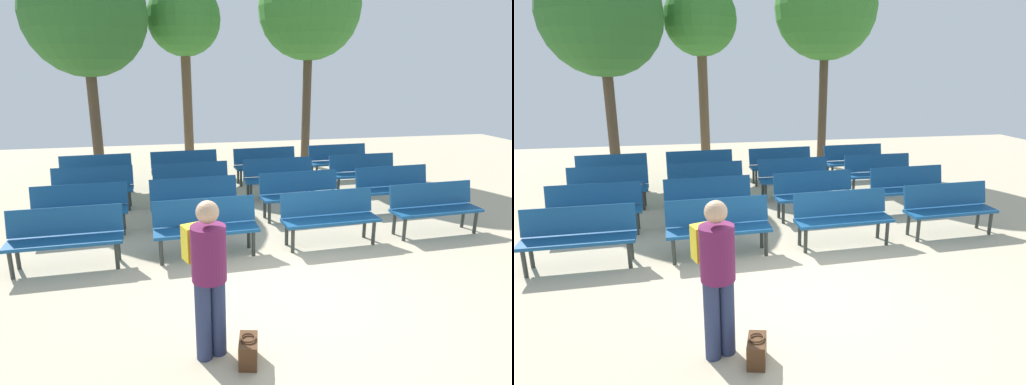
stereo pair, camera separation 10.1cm
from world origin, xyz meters
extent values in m
plane|color=#BCAD8E|center=(0.00, 0.00, 0.00)|extent=(24.00, 24.00, 0.00)
cube|color=navy|center=(-3.10, 1.40, 0.43)|extent=(1.61, 0.49, 0.05)
cube|color=navy|center=(-3.11, 1.60, 0.68)|extent=(1.60, 0.17, 0.40)
cylinder|color=#2D332D|center=(-3.80, 1.22, 0.20)|extent=(0.06, 0.06, 0.40)
cylinder|color=#2D332D|center=(-2.40, 1.26, 0.20)|extent=(0.06, 0.06, 0.40)
cylinder|color=#2D332D|center=(-3.81, 1.54, 0.20)|extent=(0.06, 0.06, 0.40)
cylinder|color=#2D332D|center=(-2.41, 1.58, 0.20)|extent=(0.06, 0.06, 0.40)
cube|color=navy|center=(-1.07, 1.45, 0.43)|extent=(1.62, 0.51, 0.05)
cube|color=navy|center=(-1.08, 1.65, 0.68)|extent=(1.60, 0.19, 0.40)
cylinder|color=#2D332D|center=(-1.77, 1.26, 0.20)|extent=(0.06, 0.06, 0.40)
cylinder|color=#2D332D|center=(-0.37, 1.32, 0.20)|extent=(0.06, 0.06, 0.40)
cylinder|color=#2D332D|center=(-1.78, 1.58, 0.20)|extent=(0.06, 0.06, 0.40)
cylinder|color=#2D332D|center=(-0.38, 1.64, 0.20)|extent=(0.06, 0.06, 0.40)
cube|color=navy|center=(0.95, 1.50, 0.43)|extent=(1.62, 0.51, 0.05)
cube|color=navy|center=(0.95, 1.70, 0.68)|extent=(1.60, 0.19, 0.40)
cylinder|color=#2D332D|center=(0.26, 1.31, 0.20)|extent=(0.06, 0.06, 0.40)
cylinder|color=#2D332D|center=(1.66, 1.37, 0.20)|extent=(0.06, 0.06, 0.40)
cylinder|color=#2D332D|center=(0.25, 1.63, 0.20)|extent=(0.06, 0.06, 0.40)
cylinder|color=#2D332D|center=(1.65, 1.69, 0.20)|extent=(0.06, 0.06, 0.40)
cube|color=navy|center=(2.93, 1.60, 0.43)|extent=(1.62, 0.51, 0.05)
cube|color=navy|center=(2.93, 1.80, 0.68)|extent=(1.60, 0.19, 0.40)
cylinder|color=#2D332D|center=(2.24, 1.41, 0.20)|extent=(0.06, 0.06, 0.40)
cylinder|color=#2D332D|center=(3.64, 1.47, 0.20)|extent=(0.06, 0.06, 0.40)
cylinder|color=#2D332D|center=(2.23, 1.73, 0.20)|extent=(0.06, 0.06, 0.40)
cylinder|color=#2D332D|center=(3.63, 1.79, 0.20)|extent=(0.06, 0.06, 0.40)
cube|color=navy|center=(-3.13, 2.74, 0.43)|extent=(1.62, 0.52, 0.05)
cube|color=navy|center=(-3.14, 2.94, 0.68)|extent=(1.60, 0.20, 0.40)
cylinder|color=#2D332D|center=(-3.82, 2.54, 0.20)|extent=(0.06, 0.06, 0.40)
cylinder|color=#2D332D|center=(-2.42, 2.61, 0.20)|extent=(0.06, 0.06, 0.40)
cylinder|color=#2D332D|center=(-3.84, 2.86, 0.20)|extent=(0.06, 0.06, 0.40)
cylinder|color=#2D332D|center=(-2.44, 2.93, 0.20)|extent=(0.06, 0.06, 0.40)
cube|color=navy|center=(-1.15, 2.83, 0.43)|extent=(1.62, 0.51, 0.05)
cube|color=navy|center=(-1.16, 3.03, 0.68)|extent=(1.60, 0.20, 0.40)
cylinder|color=#2D332D|center=(-1.84, 2.64, 0.20)|extent=(0.06, 0.06, 0.40)
cylinder|color=#2D332D|center=(-0.44, 2.70, 0.20)|extent=(0.06, 0.06, 0.40)
cylinder|color=#2D332D|center=(-1.86, 2.96, 0.20)|extent=(0.06, 0.06, 0.40)
cylinder|color=#2D332D|center=(-0.46, 3.02, 0.20)|extent=(0.06, 0.06, 0.40)
cube|color=navy|center=(0.90, 2.90, 0.43)|extent=(1.62, 0.53, 0.05)
cube|color=navy|center=(0.89, 3.10, 0.68)|extent=(1.60, 0.21, 0.40)
cylinder|color=#2D332D|center=(0.21, 2.70, 0.20)|extent=(0.06, 0.06, 0.40)
cylinder|color=#2D332D|center=(1.61, 2.78, 0.20)|extent=(0.06, 0.06, 0.40)
cylinder|color=#2D332D|center=(0.19, 3.02, 0.20)|extent=(0.06, 0.06, 0.40)
cylinder|color=#2D332D|center=(1.59, 3.10, 0.20)|extent=(0.06, 0.06, 0.40)
cube|color=navy|center=(2.91, 2.97, 0.43)|extent=(1.62, 0.51, 0.05)
cube|color=navy|center=(2.90, 3.17, 0.68)|extent=(1.60, 0.20, 0.40)
cylinder|color=#2D332D|center=(2.22, 2.78, 0.20)|extent=(0.06, 0.06, 0.40)
cylinder|color=#2D332D|center=(3.62, 2.85, 0.20)|extent=(0.06, 0.06, 0.40)
cylinder|color=#2D332D|center=(2.20, 3.10, 0.20)|extent=(0.06, 0.06, 0.40)
cylinder|color=#2D332D|center=(3.60, 3.17, 0.20)|extent=(0.06, 0.06, 0.40)
cube|color=navy|center=(-3.13, 4.16, 0.43)|extent=(1.61, 0.47, 0.05)
cube|color=navy|center=(-3.13, 4.36, 0.68)|extent=(1.60, 0.15, 0.40)
cylinder|color=#2D332D|center=(-3.83, 3.98, 0.20)|extent=(0.06, 0.06, 0.40)
cylinder|color=#2D332D|center=(-2.43, 4.01, 0.20)|extent=(0.06, 0.06, 0.40)
cylinder|color=#2D332D|center=(-3.83, 4.30, 0.20)|extent=(0.06, 0.06, 0.40)
cylinder|color=#2D332D|center=(-2.43, 4.33, 0.20)|extent=(0.06, 0.06, 0.40)
cube|color=navy|center=(-1.13, 4.17, 0.43)|extent=(1.62, 0.50, 0.05)
cube|color=navy|center=(-1.14, 4.37, 0.68)|extent=(1.60, 0.18, 0.40)
cylinder|color=#2D332D|center=(-1.83, 3.99, 0.20)|extent=(0.06, 0.06, 0.40)
cylinder|color=#2D332D|center=(-0.43, 4.04, 0.20)|extent=(0.06, 0.06, 0.40)
cylinder|color=#2D332D|center=(-1.84, 4.31, 0.20)|extent=(0.06, 0.06, 0.40)
cylinder|color=#2D332D|center=(-0.44, 4.36, 0.20)|extent=(0.06, 0.06, 0.40)
cube|color=navy|center=(0.82, 4.27, 0.43)|extent=(1.61, 0.48, 0.05)
cube|color=navy|center=(0.81, 4.47, 0.68)|extent=(1.60, 0.17, 0.40)
cylinder|color=#2D332D|center=(0.12, 4.09, 0.20)|extent=(0.06, 0.06, 0.40)
cylinder|color=#2D332D|center=(1.52, 4.13, 0.20)|extent=(0.06, 0.06, 0.40)
cylinder|color=#2D332D|center=(0.12, 4.41, 0.20)|extent=(0.06, 0.06, 0.40)
cylinder|color=#2D332D|center=(1.52, 4.45, 0.20)|extent=(0.06, 0.06, 0.40)
cube|color=navy|center=(2.86, 4.33, 0.43)|extent=(1.60, 0.45, 0.05)
cube|color=navy|center=(2.86, 4.53, 0.68)|extent=(1.60, 0.13, 0.40)
cylinder|color=#2D332D|center=(2.16, 4.16, 0.20)|extent=(0.06, 0.06, 0.40)
cylinder|color=#2D332D|center=(3.56, 4.17, 0.20)|extent=(0.06, 0.06, 0.40)
cylinder|color=#2D332D|center=(2.16, 4.48, 0.20)|extent=(0.06, 0.06, 0.40)
cylinder|color=#2D332D|center=(3.56, 4.49, 0.20)|extent=(0.06, 0.06, 0.40)
cube|color=navy|center=(-3.24, 5.47, 0.43)|extent=(1.62, 0.52, 0.05)
cube|color=navy|center=(-3.25, 5.67, 0.68)|extent=(1.60, 0.20, 0.40)
cylinder|color=#2D332D|center=(-3.93, 5.27, 0.20)|extent=(0.06, 0.06, 0.40)
cylinder|color=#2D332D|center=(-2.54, 5.34, 0.20)|extent=(0.06, 0.06, 0.40)
cylinder|color=#2D332D|center=(-3.95, 5.59, 0.20)|extent=(0.06, 0.06, 0.40)
cylinder|color=#2D332D|center=(-2.55, 5.66, 0.20)|extent=(0.06, 0.06, 0.40)
cube|color=navy|center=(-1.20, 5.59, 0.43)|extent=(1.62, 0.51, 0.05)
cube|color=navy|center=(-1.21, 5.79, 0.68)|extent=(1.60, 0.20, 0.40)
cylinder|color=#2D332D|center=(-1.90, 5.39, 0.20)|extent=(0.06, 0.06, 0.40)
cylinder|color=#2D332D|center=(-0.50, 5.46, 0.20)|extent=(0.06, 0.06, 0.40)
cylinder|color=#2D332D|center=(-1.91, 5.71, 0.20)|extent=(0.06, 0.06, 0.40)
cylinder|color=#2D332D|center=(-0.51, 5.78, 0.20)|extent=(0.06, 0.06, 0.40)
cube|color=navy|center=(0.82, 5.61, 0.43)|extent=(1.62, 0.54, 0.05)
cube|color=navy|center=(0.80, 5.81, 0.68)|extent=(1.60, 0.22, 0.40)
cylinder|color=#2D332D|center=(0.13, 5.40, 0.20)|extent=(0.06, 0.06, 0.40)
cylinder|color=#2D332D|center=(1.53, 5.49, 0.20)|extent=(0.06, 0.06, 0.40)
cylinder|color=#2D332D|center=(0.11, 5.72, 0.20)|extent=(0.06, 0.06, 0.40)
cylinder|color=#2D332D|center=(1.51, 5.81, 0.20)|extent=(0.06, 0.06, 0.40)
cube|color=navy|center=(2.80, 5.69, 0.43)|extent=(1.62, 0.51, 0.05)
cube|color=navy|center=(2.79, 5.89, 0.68)|extent=(1.60, 0.19, 0.40)
cylinder|color=#2D332D|center=(2.11, 5.50, 0.20)|extent=(0.06, 0.06, 0.40)
cylinder|color=#2D332D|center=(3.50, 5.56, 0.20)|extent=(0.06, 0.06, 0.40)
cylinder|color=#2D332D|center=(2.09, 5.82, 0.20)|extent=(0.06, 0.06, 0.40)
cylinder|color=#2D332D|center=(3.49, 5.88, 0.20)|extent=(0.06, 0.06, 0.40)
cylinder|color=#4C3A28|center=(2.44, 7.56, 1.78)|extent=(0.25, 0.25, 3.57)
sphere|color=#387A2D|center=(2.44, 7.56, 4.42)|extent=(2.84, 2.84, 2.84)
cylinder|color=#4C3A28|center=(-3.38, 7.08, 1.59)|extent=(0.26, 0.26, 3.17)
sphere|color=#2D6628|center=(-3.38, 7.08, 4.07)|extent=(2.98, 2.98, 2.98)
cylinder|color=brown|center=(-0.96, 8.22, 1.76)|extent=(0.28, 0.28, 3.52)
sphere|color=#387A2D|center=(-0.96, 8.22, 4.13)|extent=(2.04, 2.04, 2.04)
cylinder|color=navy|center=(-1.19, -0.98, 0.42)|extent=(0.16, 0.16, 0.85)
cylinder|color=navy|center=(-1.34, -1.03, 0.42)|extent=(0.16, 0.16, 0.85)
cylinder|color=#601947|center=(-1.26, -1.00, 1.12)|extent=(0.44, 0.44, 0.55)
sphere|color=tan|center=(-1.26, -1.00, 1.54)|extent=(0.22, 0.22, 0.22)
cube|color=yellow|center=(-1.35, -0.76, 1.15)|extent=(0.32, 0.26, 0.36)
cube|color=#4C2D19|center=(-0.92, -1.19, 0.13)|extent=(0.25, 0.35, 0.26)
torus|color=#4C2D19|center=(-0.92, -1.19, 0.28)|extent=(0.16, 0.16, 0.02)
camera|label=1|loc=(-1.58, -4.85, 2.83)|focal=30.71mm
camera|label=2|loc=(-1.48, -4.87, 2.83)|focal=30.71mm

